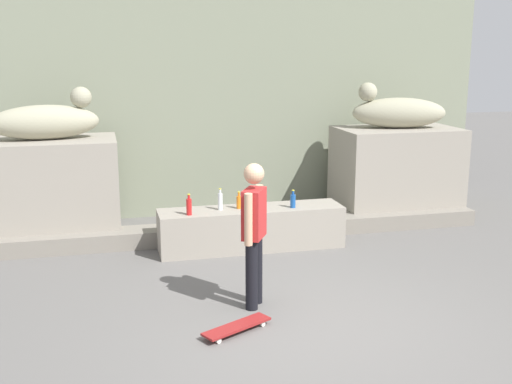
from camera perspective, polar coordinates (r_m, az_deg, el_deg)
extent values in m
plane|color=#605E5B|center=(6.93, 5.08, -11.97)|extent=(40.00, 40.00, 0.00)
cube|color=gray|center=(11.37, -3.42, 12.29)|extent=(9.60, 0.60, 5.59)
cube|color=gray|center=(10.17, -18.15, 0.17)|extent=(2.06, 1.28, 1.56)
cube|color=gray|center=(11.29, 12.53, 1.73)|extent=(2.06, 1.28, 1.56)
ellipsoid|color=#A4A085|center=(10.00, -18.56, 6.00)|extent=(1.66, 0.75, 0.52)
sphere|color=#A4A085|center=(10.01, -15.54, 8.25)|extent=(0.32, 0.32, 0.32)
ellipsoid|color=#A4A085|center=(11.14, 12.79, 6.99)|extent=(1.68, 0.90, 0.52)
sphere|color=#A4A085|center=(10.99, 10.07, 8.89)|extent=(0.32, 0.32, 0.32)
cube|color=gray|center=(9.32, -0.42, -3.30)|extent=(2.72, 0.64, 0.61)
cylinder|color=black|center=(7.34, 0.03, -6.98)|extent=(0.14, 0.14, 0.82)
cylinder|color=black|center=(7.16, -0.40, -7.50)|extent=(0.14, 0.14, 0.82)
cube|color=#B22626|center=(7.05, -0.18, -1.96)|extent=(0.35, 0.41, 0.56)
sphere|color=tan|center=(6.94, -0.18, 1.67)|extent=(0.23, 0.23, 0.23)
cylinder|color=tan|center=(7.26, 0.30, -1.60)|extent=(0.09, 0.09, 0.58)
cylinder|color=tan|center=(6.84, -0.69, -2.51)|extent=(0.09, 0.09, 0.58)
cube|color=maroon|center=(6.74, -1.74, -12.04)|extent=(0.80, 0.55, 0.02)
cylinder|color=white|center=(6.53, -3.41, -13.27)|extent=(0.06, 0.05, 0.06)
cylinder|color=white|center=(6.63, -4.17, -12.86)|extent=(0.06, 0.05, 0.06)
cylinder|color=white|center=(6.88, 0.60, -11.83)|extent=(0.06, 0.05, 0.06)
cylinder|color=white|center=(6.98, -0.19, -11.47)|extent=(0.06, 0.05, 0.06)
cylinder|color=orange|center=(9.21, -1.56, -0.94)|extent=(0.07, 0.07, 0.18)
cylinder|color=orange|center=(9.18, -1.56, -0.20)|extent=(0.03, 0.03, 0.06)
cylinder|color=yellow|center=(9.17, -1.56, 0.02)|extent=(0.04, 0.04, 0.01)
cylinder|color=#194C99|center=(9.27, 3.35, -0.83)|extent=(0.08, 0.08, 0.19)
cylinder|color=#194C99|center=(9.24, 3.36, -0.07)|extent=(0.04, 0.04, 0.06)
cylinder|color=yellow|center=(9.23, 3.37, 0.15)|extent=(0.04, 0.04, 0.01)
cylinder|color=silver|center=(9.14, -3.25, -0.87)|extent=(0.07, 0.07, 0.25)
cylinder|color=silver|center=(9.10, -3.26, 0.06)|extent=(0.03, 0.03, 0.06)
cylinder|color=yellow|center=(9.09, -3.27, 0.28)|extent=(0.04, 0.04, 0.01)
cylinder|color=red|center=(8.90, -6.07, -1.35)|extent=(0.08, 0.08, 0.23)
cylinder|color=red|center=(8.86, -6.10, -0.44)|extent=(0.03, 0.03, 0.06)
cylinder|color=yellow|center=(8.85, -6.10, -0.21)|extent=(0.04, 0.04, 0.01)
cube|color=gray|center=(9.88, -1.16, -3.45)|extent=(7.84, 0.50, 0.25)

